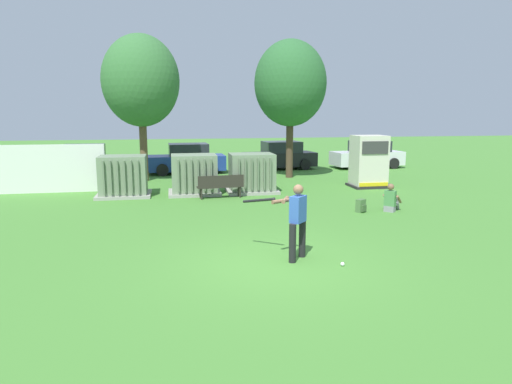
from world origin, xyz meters
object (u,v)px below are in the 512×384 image
(park_bench, at_px, (221,185))
(batter, at_px, (296,218))
(transformer_mid_east, at_px, (252,174))
(transformer_west, at_px, (123,177))
(sports_ball, at_px, (342,264))
(parked_car_left_of_center, at_px, (187,159))
(parked_car_rightmost, at_px, (368,155))
(backpack, at_px, (361,206))
(parked_car_leftmost, at_px, (81,161))
(seated_spectator, at_px, (391,200))
(parked_car_right_of_center, at_px, (280,156))
(generator_enclosure, at_px, (369,162))
(transformer_mid_west, at_px, (194,175))

(park_bench, bearing_deg, batter, -83.48)
(park_bench, bearing_deg, transformer_mid_east, 38.83)
(transformer_west, height_order, sports_ball, transformer_west)
(parked_car_left_of_center, distance_m, parked_car_rightmost, 10.79)
(park_bench, xyz_separation_m, backpack, (4.37, -3.33, -0.32))
(transformer_mid_east, distance_m, parked_car_leftmost, 10.52)
(batter, bearing_deg, transformer_west, 117.55)
(seated_spectator, distance_m, parked_car_right_of_center, 11.99)
(generator_enclosure, relative_size, batter, 1.32)
(transformer_west, relative_size, parked_car_left_of_center, 0.49)
(parked_car_left_of_center, distance_m, parked_car_right_of_center, 5.51)
(transformer_mid_west, height_order, backpack, transformer_mid_west)
(transformer_west, height_order, parked_car_leftmost, same)
(parked_car_left_of_center, bearing_deg, seated_spectator, -59.66)
(transformer_mid_east, height_order, park_bench, transformer_mid_east)
(generator_enclosure, relative_size, parked_car_right_of_center, 0.53)
(transformer_mid_east, distance_m, parked_car_right_of_center, 8.00)
(parked_car_right_of_center, bearing_deg, parked_car_rightmost, -3.90)
(transformer_mid_east, relative_size, parked_car_left_of_center, 0.49)
(transformer_west, relative_size, parked_car_rightmost, 0.49)
(transformer_mid_east, bearing_deg, parked_car_rightmost, 40.40)
(batter, height_order, parked_car_leftmost, batter)
(transformer_mid_east, height_order, parked_car_leftmost, same)
(sports_ball, height_order, parked_car_right_of_center, parked_car_right_of_center)
(generator_enclosure, bearing_deg, parked_car_right_of_center, 108.96)
(transformer_west, bearing_deg, batter, -62.45)
(park_bench, height_order, parked_car_leftmost, parked_car_leftmost)
(backpack, relative_size, parked_car_leftmost, 0.10)
(batter, bearing_deg, parked_car_rightmost, 60.96)
(transformer_west, height_order, park_bench, transformer_west)
(parked_car_leftmost, bearing_deg, generator_enclosure, -25.61)
(parked_car_left_of_center, bearing_deg, backpack, -63.88)
(parked_car_left_of_center, height_order, parked_car_rightmost, same)
(transformer_mid_west, height_order, parked_car_leftmost, same)
(sports_ball, distance_m, parked_car_right_of_center, 17.18)
(transformer_west, distance_m, park_bench, 3.94)
(parked_car_leftmost, bearing_deg, sports_ball, -62.97)
(transformer_mid_west, height_order, batter, batter)
(generator_enclosure, relative_size, seated_spectator, 2.39)
(parked_car_leftmost, height_order, parked_car_rightmost, same)
(transformer_mid_east, height_order, batter, batter)
(batter, relative_size, parked_car_rightmost, 0.40)
(backpack, distance_m, parked_car_left_of_center, 12.32)
(transformer_mid_west, relative_size, seated_spectator, 2.18)
(transformer_mid_west, xyz_separation_m, seated_spectator, (6.40, -4.51, -0.41))
(batter, xyz_separation_m, parked_car_rightmost, (8.85, 15.93, -0.22))
(seated_spectator, bearing_deg, batter, -136.24)
(transformer_mid_east, bearing_deg, parked_car_leftmost, 139.50)
(seated_spectator, bearing_deg, transformer_west, 153.74)
(transformer_west, bearing_deg, park_bench, -17.34)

